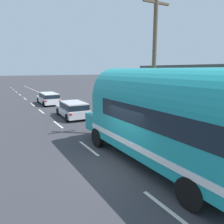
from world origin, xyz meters
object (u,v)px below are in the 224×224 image
object	(u,v)px
utility_pole	(154,63)
car_second	(49,98)
painted_bus	(170,116)
car_lead	(73,109)

from	to	relation	value
utility_pole	car_second	world-z (taller)	utility_pole
painted_bus	car_lead	bearing A→B (deg)	89.65
utility_pole	car_lead	size ratio (longest dim) A/B	1.91
painted_bus	car_lead	size ratio (longest dim) A/B	2.39
painted_bus	car_second	world-z (taller)	painted_bus
car_lead	car_second	bearing A→B (deg)	90.61
car_lead	car_second	xyz separation A→B (m)	(-0.09, 8.23, 0.00)
utility_pole	car_second	distance (m)	16.26
utility_pole	car_second	bearing A→B (deg)	99.18
painted_bus	car_lead	xyz separation A→B (m)	(0.07, 11.42, -1.52)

